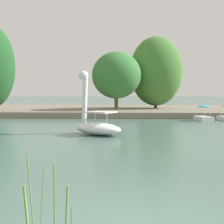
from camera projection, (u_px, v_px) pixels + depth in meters
shore_bank_far at (128, 110)px, 37.35m from camera, size 115.14×19.13×0.59m
swan_boat at (96, 123)px, 17.16m from camera, size 3.40×2.94×3.72m
pedal_boat_cyan at (204, 116)px, 25.77m from camera, size 1.47×2.04×1.36m
tree_sapling_by_fence at (116, 75)px, 32.99m from camera, size 7.46×7.68×6.41m
tree_willow_overhanging at (156, 71)px, 35.98m from camera, size 7.13×6.69×8.65m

